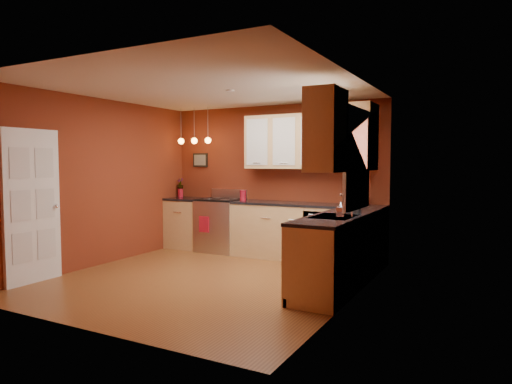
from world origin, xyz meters
The scene contains 27 objects.
floor centered at (0.00, 0.00, 0.00)m, with size 4.20×4.20×0.00m, color brown.
ceiling centered at (0.00, 0.00, 2.60)m, with size 4.00×4.20×0.02m, color beige.
wall_back centered at (0.00, 2.10, 1.30)m, with size 4.00×0.02×2.60m, color maroon.
wall_front centered at (0.00, -2.10, 1.30)m, with size 4.00×0.02×2.60m, color maroon.
wall_left centered at (-2.00, 0.00, 1.30)m, with size 0.02×4.20×2.60m, color maroon.
wall_right centered at (2.00, 0.00, 1.30)m, with size 0.02×4.20×2.60m, color maroon.
base_cabinets_back_left centered at (-1.65, 1.80, 0.45)m, with size 0.70×0.60×0.90m, color #D9B174.
base_cabinets_back_right centered at (0.73, 1.80, 0.45)m, with size 2.54×0.60×0.90m, color #D9B174.
base_cabinets_right centered at (1.70, 0.45, 0.45)m, with size 0.60×2.10×0.90m, color #D9B174.
counter_back_left centered at (-1.65, 1.80, 0.92)m, with size 0.70×0.62×0.04m, color black.
counter_back_right centered at (0.73, 1.80, 0.92)m, with size 2.54×0.62×0.04m, color black.
counter_right centered at (1.70, 0.45, 0.92)m, with size 0.62×2.10×0.04m, color black.
gas_range centered at (-0.92, 1.80, 0.48)m, with size 0.76×0.64×1.11m.
dishwasher_front centered at (1.10, 1.51, 0.45)m, with size 0.60×0.02×0.80m, color #B8B8BD.
sink centered at (1.70, 0.30, 0.92)m, with size 0.50×0.70×0.33m.
window centered at (1.97, 0.30, 1.69)m, with size 0.06×1.02×1.22m.
door_left_wall centered at (-1.97, -1.20, 1.03)m, with size 0.12×0.82×2.05m.
upper_cabinets_back centered at (0.60, 1.93, 1.95)m, with size 2.00×0.35×0.90m, color #D9B174.
upper_cabinets_right centered at (1.82, 0.32, 1.95)m, with size 0.35×1.95×0.90m, color #D9B174.
wall_picture centered at (-1.55, 2.08, 1.65)m, with size 0.32×0.03×0.26m, color black.
pendant_lights centered at (-1.45, 1.75, 2.01)m, with size 0.71×0.11×0.66m.
red_canister centered at (-0.45, 1.79, 1.03)m, with size 0.12×0.12×0.18m.
red_vase centered at (-1.90, 1.90, 1.02)m, with size 0.10×0.10×0.16m, color #A41122.
flowers centered at (-1.90, 1.90, 1.19)m, with size 0.12×0.12×0.22m, color #A41122.
coffee_maker centered at (1.51, 1.88, 1.06)m, with size 0.17×0.17×0.25m.
soap_pump centered at (1.82, 0.16, 1.04)m, with size 0.09×0.09×0.20m, color white.
dish_towel centered at (-1.06, 1.47, 0.52)m, with size 0.21×0.01×0.28m, color #A41122.
Camera 1 is at (3.49, -5.11, 1.61)m, focal length 32.00 mm.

